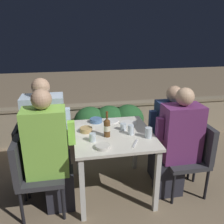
# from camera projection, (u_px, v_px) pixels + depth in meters

# --- Properties ---
(ground_plane) EXTENTS (16.00, 16.00, 0.00)m
(ground_plane) POSITION_uv_depth(u_px,v_px,m) (113.00, 190.00, 2.83)
(ground_plane) COLOR #847056
(parapet_wall) EXTENTS (9.00, 0.18, 0.64)m
(parapet_wall) POSITION_uv_depth(u_px,v_px,m) (98.00, 122.00, 3.99)
(parapet_wall) COLOR gray
(parapet_wall) RESTS_ON ground_plane
(dining_table) EXTENTS (0.85, 0.91, 0.74)m
(dining_table) POSITION_uv_depth(u_px,v_px,m) (113.00, 142.00, 2.61)
(dining_table) COLOR silver
(dining_table) RESTS_ON ground_plane
(planter_hedge) EXTENTS (1.08, 0.47, 0.72)m
(planter_hedge) POSITION_uv_depth(u_px,v_px,m) (109.00, 126.00, 3.64)
(planter_hedge) COLOR brown
(planter_hedge) RESTS_ON ground_plane
(chair_left_near) EXTENTS (0.46, 0.45, 0.84)m
(chair_left_near) POSITION_uv_depth(u_px,v_px,m) (31.00, 168.00, 2.36)
(chair_left_near) COLOR #333338
(chair_left_near) RESTS_ON ground_plane
(person_green_blouse) EXTENTS (0.49, 0.26, 1.31)m
(person_green_blouse) POSITION_uv_depth(u_px,v_px,m) (50.00, 153.00, 2.35)
(person_green_blouse) COLOR #282833
(person_green_blouse) RESTS_ON ground_plane
(chair_left_far) EXTENTS (0.46, 0.45, 0.84)m
(chair_left_far) POSITION_uv_depth(u_px,v_px,m) (32.00, 152.00, 2.68)
(chair_left_far) COLOR #333338
(chair_left_far) RESTS_ON ground_plane
(person_blue_shirt) EXTENTS (0.50, 0.26, 1.34)m
(person_blue_shirt) POSITION_uv_depth(u_px,v_px,m) (49.00, 137.00, 2.65)
(person_blue_shirt) COLOR #282833
(person_blue_shirt) RESTS_ON ground_plane
(chair_right_near) EXTENTS (0.46, 0.45, 0.84)m
(chair_right_near) POSITION_uv_depth(u_px,v_px,m) (193.00, 152.00, 2.67)
(chair_right_near) COLOR #333338
(chair_right_near) RESTS_ON ground_plane
(person_purple_stripe) EXTENTS (0.49, 0.26, 1.26)m
(person_purple_stripe) POSITION_uv_depth(u_px,v_px,m) (177.00, 143.00, 2.60)
(person_purple_stripe) COLOR #282833
(person_purple_stripe) RESTS_ON ground_plane
(chair_right_far) EXTENTS (0.46, 0.45, 0.84)m
(chair_right_far) POSITION_uv_depth(u_px,v_px,m) (183.00, 139.00, 2.97)
(chair_right_far) COLOR #333338
(chair_right_far) RESTS_ON ground_plane
(person_navy_jumper) EXTENTS (0.47, 0.26, 1.20)m
(person_navy_jumper) POSITION_uv_depth(u_px,v_px,m) (168.00, 133.00, 2.91)
(person_navy_jumper) COLOR #282833
(person_navy_jumper) RESTS_ON ground_plane
(beer_bottle) EXTENTS (0.07, 0.07, 0.28)m
(beer_bottle) POSITION_uv_depth(u_px,v_px,m) (107.00, 127.00, 2.47)
(beer_bottle) COLOR brown
(beer_bottle) RESTS_ON dining_table
(plate_0) EXTENTS (0.20, 0.20, 0.01)m
(plate_0) POSITION_uv_depth(u_px,v_px,m) (128.00, 123.00, 2.83)
(plate_0) COLOR white
(plate_0) RESTS_ON dining_table
(plate_1) EXTENTS (0.19, 0.19, 0.01)m
(plate_1) POSITION_uv_depth(u_px,v_px,m) (111.00, 121.00, 2.89)
(plate_1) COLOR white
(plate_1) RESTS_ON dining_table
(bowl_0) EXTENTS (0.14, 0.14, 0.05)m
(bowl_0) POSITION_uv_depth(u_px,v_px,m) (86.00, 129.00, 2.60)
(bowl_0) COLOR tan
(bowl_0) RESTS_ON dining_table
(bowl_1) EXTENTS (0.15, 0.15, 0.03)m
(bowl_1) POSITION_uv_depth(u_px,v_px,m) (103.00, 146.00, 2.26)
(bowl_1) COLOR beige
(bowl_1) RESTS_ON dining_table
(bowl_2) EXTENTS (0.15, 0.15, 0.05)m
(bowl_2) POSITION_uv_depth(u_px,v_px,m) (96.00, 120.00, 2.86)
(bowl_2) COLOR #4C709E
(bowl_2) RESTS_ON dining_table
(glass_cup_0) EXTENTS (0.07, 0.07, 0.08)m
(glass_cup_0) POSITION_uv_depth(u_px,v_px,m) (123.00, 127.00, 2.64)
(glass_cup_0) COLOR silver
(glass_cup_0) RESTS_ON dining_table
(glass_cup_1) EXTENTS (0.07, 0.07, 0.11)m
(glass_cup_1) POSITION_uv_depth(u_px,v_px,m) (148.00, 133.00, 2.46)
(glass_cup_1) COLOR silver
(glass_cup_1) RESTS_ON dining_table
(glass_cup_2) EXTENTS (0.06, 0.06, 0.11)m
(glass_cup_2) POSITION_uv_depth(u_px,v_px,m) (131.00, 130.00, 2.53)
(glass_cup_2) COLOR silver
(glass_cup_2) RESTS_ON dining_table
(glass_cup_3) EXTENTS (0.07, 0.07, 0.09)m
(glass_cup_3) POSITION_uv_depth(u_px,v_px,m) (93.00, 137.00, 2.38)
(glass_cup_3) COLOR silver
(glass_cup_3) RESTS_ON dining_table
(fork_0) EXTENTS (0.10, 0.16, 0.01)m
(fork_0) POSITION_uv_depth(u_px,v_px,m) (135.00, 143.00, 2.34)
(fork_0) COLOR silver
(fork_0) RESTS_ON dining_table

